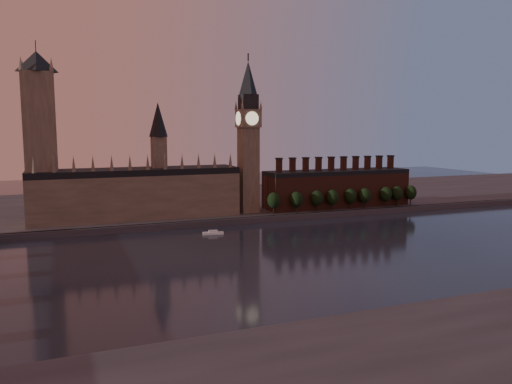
% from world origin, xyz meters
% --- Properties ---
extents(ground, '(900.00, 900.00, 0.00)m').
position_xyz_m(ground, '(0.00, 0.00, 0.00)').
color(ground, black).
rests_on(ground, ground).
extents(north_bank, '(900.00, 182.00, 4.00)m').
position_xyz_m(north_bank, '(0.00, 178.04, 2.00)').
color(north_bank, '#4C4C52').
rests_on(north_bank, ground).
extents(palace_of_westminster, '(130.00, 30.30, 74.00)m').
position_xyz_m(palace_of_westminster, '(-64.41, 114.91, 21.63)').
color(palace_of_westminster, gray).
rests_on(palace_of_westminster, north_bank).
extents(victoria_tower, '(24.00, 24.00, 108.00)m').
position_xyz_m(victoria_tower, '(-120.00, 115.00, 59.09)').
color(victoria_tower, gray).
rests_on(victoria_tower, north_bank).
extents(big_ben, '(15.00, 15.00, 107.00)m').
position_xyz_m(big_ben, '(10.00, 110.00, 56.83)').
color(big_ben, gray).
rests_on(big_ben, north_bank).
extents(chimney_block, '(110.00, 25.00, 37.00)m').
position_xyz_m(chimney_block, '(80.00, 110.00, 17.82)').
color(chimney_block, brown).
rests_on(chimney_block, north_bank).
extents(embankment_tree_0, '(8.60, 8.60, 14.88)m').
position_xyz_m(embankment_tree_0, '(22.55, 95.30, 13.47)').
color(embankment_tree_0, black).
rests_on(embankment_tree_0, north_bank).
extents(embankment_tree_1, '(8.60, 8.60, 14.88)m').
position_xyz_m(embankment_tree_1, '(38.87, 93.74, 13.47)').
color(embankment_tree_1, black).
rests_on(embankment_tree_1, north_bank).
extents(embankment_tree_2, '(8.60, 8.60, 14.88)m').
position_xyz_m(embankment_tree_2, '(54.98, 94.53, 13.47)').
color(embankment_tree_2, black).
rests_on(embankment_tree_2, north_bank).
extents(embankment_tree_3, '(8.60, 8.60, 14.88)m').
position_xyz_m(embankment_tree_3, '(66.96, 93.88, 13.47)').
color(embankment_tree_3, black).
rests_on(embankment_tree_3, north_bank).
extents(embankment_tree_4, '(8.60, 8.60, 14.88)m').
position_xyz_m(embankment_tree_4, '(82.26, 94.99, 13.47)').
color(embankment_tree_4, black).
rests_on(embankment_tree_4, north_bank).
extents(embankment_tree_5, '(8.60, 8.60, 14.88)m').
position_xyz_m(embankment_tree_5, '(93.40, 93.57, 13.47)').
color(embankment_tree_5, black).
rests_on(embankment_tree_5, north_bank).
extents(embankment_tree_6, '(8.60, 8.60, 14.88)m').
position_xyz_m(embankment_tree_6, '(111.89, 93.89, 13.47)').
color(embankment_tree_6, black).
rests_on(embankment_tree_6, north_bank).
extents(embankment_tree_7, '(8.60, 8.60, 14.88)m').
position_xyz_m(embankment_tree_7, '(122.84, 95.40, 13.47)').
color(embankment_tree_7, black).
rests_on(embankment_tree_7, north_bank).
extents(embankment_tree_8, '(8.60, 8.60, 14.88)m').
position_xyz_m(embankment_tree_8, '(135.03, 94.78, 13.47)').
color(embankment_tree_8, black).
rests_on(embankment_tree_8, north_bank).
extents(river_boat, '(12.41, 5.44, 2.40)m').
position_xyz_m(river_boat, '(-28.65, 66.03, 0.92)').
color(river_boat, silver).
rests_on(river_boat, ground).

